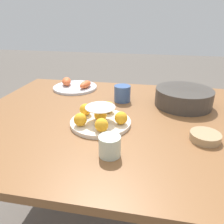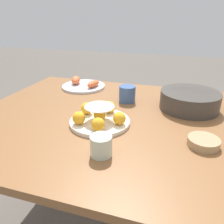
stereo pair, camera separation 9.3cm
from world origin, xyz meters
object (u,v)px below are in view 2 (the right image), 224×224
Objects in this scene: dining_table at (123,133)px; serving_bowl at (190,100)px; cup_near at (101,146)px; cup_far at (127,94)px; seafood_platter at (84,85)px; sauce_bowl at (204,142)px; cake_plate at (99,117)px.

dining_table is 0.36m from serving_bowl.
cup_far is (-0.03, 0.49, 0.01)m from cup_near.
serving_bowl is at bearing -0.64° from cup_far.
cup_far is (0.32, -0.16, 0.03)m from seafood_platter.
cup_far is at bearing 93.60° from cup_near.
serving_bowl reaches higher than cup_near.
cup_far is at bearing 98.88° from dining_table.
serving_bowl is 3.86× the size of cup_near.
sauce_bowl is 0.36m from cup_near.
cup_far is at bearing 136.70° from sauce_bowl.
cup_near is 0.85× the size of cup_far.
cup_near reaches higher than seafood_platter.
cup_far is (-0.03, 0.20, 0.12)m from dining_table.
cake_plate is 0.41m from sauce_bowl.
sauce_bowl is (0.41, -0.05, -0.01)m from cake_plate.
seafood_platter reaches higher than sauce_bowl.
dining_table is 0.23m from cup_far.
serving_bowl is (0.36, 0.28, 0.02)m from cake_plate.
dining_table is at bearing -45.23° from seafood_platter.
seafood_platter is at bearing 121.27° from cake_plate.
cake_plate is 2.31× the size of sauce_bowl.
seafood_platter is 3.13× the size of cup_far.
seafood_platter is at bearing 165.72° from serving_bowl.
dining_table is at bearing 156.76° from sauce_bowl.
dining_table is 0.16m from cake_plate.
serving_bowl is 1.04× the size of seafood_platter.
dining_table is 5.45× the size of cake_plate.
cup_far is (0.05, 0.28, 0.01)m from cake_plate.
dining_table is at bearing 46.84° from cake_plate.
sauce_bowl is 0.83m from seafood_platter.
cake_plate reaches higher than cup_near.
serving_bowl is (0.28, 0.19, 0.13)m from dining_table.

